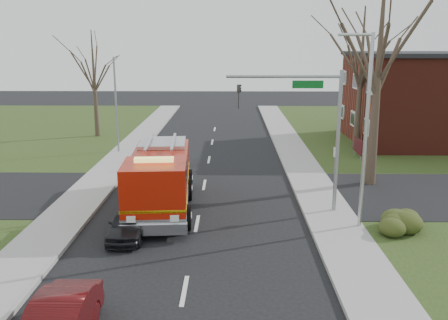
{
  "coord_description": "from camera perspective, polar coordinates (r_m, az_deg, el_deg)",
  "views": [
    {
      "loc": [
        1.52,
        -20.15,
        8.0
      ],
      "look_at": [
        1.17,
        3.95,
        2.0
      ],
      "focal_mm": 38.0,
      "sensor_mm": 36.0,
      "label": 1
    }
  ],
  "objects": [
    {
      "name": "sidewalk_right",
      "position": [
        22.15,
        13.08,
        -7.37
      ],
      "size": [
        2.4,
        80.0,
        0.15
      ],
      "primitive_type": "cube",
      "color": "#9F9F99",
      "rests_on": "ground"
    },
    {
      "name": "traffic_signal_mast",
      "position": [
        22.2,
        10.43,
        5.22
      ],
      "size": [
        5.29,
        0.18,
        6.8
      ],
      "color": "gray",
      "rests_on": "ground"
    },
    {
      "name": "sidewalk_left",
      "position": [
        22.98,
        -19.0,
        -6.99
      ],
      "size": [
        2.4,
        80.0,
        0.15
      ],
      "primitive_type": "cube",
      "color": "#9F9F99",
      "rests_on": "ground"
    },
    {
      "name": "bare_tree_near",
      "position": [
        27.34,
        18.21,
        12.07
      ],
      "size": [
        6.0,
        6.0,
        12.0
      ],
      "color": "#3A2E22",
      "rests_on": "ground"
    },
    {
      "name": "parked_car_maroon",
      "position": [
        20.53,
        -11.47,
        -7.42
      ],
      "size": [
        1.53,
        3.61,
        1.22
      ],
      "primitive_type": "imported",
      "rotation": [
        0.0,
        0.0,
        0.03
      ],
      "color": "black",
      "rests_on": "ground"
    },
    {
      "name": "bare_tree_far",
      "position": [
        36.43,
        16.22,
        11.06
      ],
      "size": [
        5.25,
        5.25,
        10.5
      ],
      "color": "#3A2E22",
      "rests_on": "ground"
    },
    {
      "name": "hedge_corner",
      "position": [
        21.86,
        20.94,
        -6.84
      ],
      "size": [
        2.8,
        2.0,
        0.9
      ],
      "primitive_type": "ellipsoid",
      "color": "#2E3A15",
      "rests_on": "lawn_right"
    },
    {
      "name": "utility_pole_far",
      "position": [
        35.43,
        -12.84,
        6.34
      ],
      "size": [
        0.14,
        0.14,
        7.0
      ],
      "primitive_type": "cylinder",
      "color": "gray",
      "rests_on": "ground"
    },
    {
      "name": "fire_engine",
      "position": [
        23.19,
        -7.74,
        -2.5
      ],
      "size": [
        3.55,
        8.26,
        3.25
      ],
      "rotation": [
        0.0,
        0.0,
        0.07
      ],
      "color": "#A51707",
      "rests_on": "ground"
    },
    {
      "name": "bare_tree_left",
      "position": [
        41.84,
        -15.41,
        10.15
      ],
      "size": [
        4.5,
        4.5,
        9.0
      ],
      "color": "#3A2E22",
      "rests_on": "ground"
    },
    {
      "name": "ground",
      "position": [
        21.73,
        -3.27,
        -7.65
      ],
      "size": [
        120.0,
        120.0,
        0.0
      ],
      "primitive_type": "plane",
      "color": "black",
      "rests_on": "ground"
    },
    {
      "name": "health_center_sign",
      "position": [
        34.6,
        15.86,
        1.57
      ],
      "size": [
        0.12,
        2.0,
        1.4
      ],
      "color": "#420F15",
      "rests_on": "ground"
    },
    {
      "name": "streetlight_pole",
      "position": [
        20.72,
        16.59,
        3.82
      ],
      "size": [
        1.48,
        0.16,
        8.4
      ],
      "color": "#B7BABF",
      "rests_on": "ground"
    }
  ]
}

